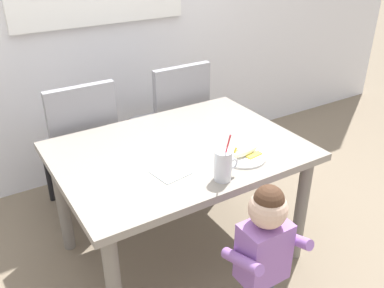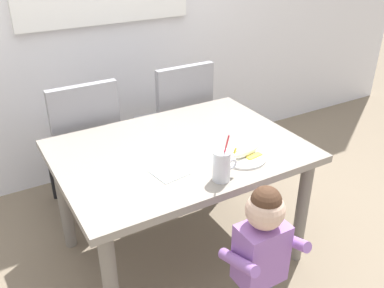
% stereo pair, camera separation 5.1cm
% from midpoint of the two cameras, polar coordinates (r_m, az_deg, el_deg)
% --- Properties ---
extents(ground_plane, '(24.00, 24.00, 0.00)m').
position_cam_midpoint_polar(ground_plane, '(2.65, -0.95, -14.38)').
color(ground_plane, '#7A6B56').
extents(dining_table, '(1.30, 0.95, 0.72)m').
position_cam_midpoint_polar(dining_table, '(2.28, -1.07, -2.66)').
color(dining_table, gray).
rests_on(dining_table, ground).
extents(dining_chair_left, '(0.44, 0.44, 0.96)m').
position_cam_midpoint_polar(dining_chair_left, '(2.76, -14.12, 0.34)').
color(dining_chair_left, gray).
rests_on(dining_chair_left, ground).
extents(dining_chair_right, '(0.44, 0.45, 0.96)m').
position_cam_midpoint_polar(dining_chair_right, '(3.01, -1.50, 3.58)').
color(dining_chair_right, gray).
rests_on(dining_chair_right, ground).
extents(toddler_standing, '(0.33, 0.24, 0.84)m').
position_cam_midpoint_polar(toddler_standing, '(1.91, 10.32, -13.74)').
color(toddler_standing, '#3F4760').
rests_on(toddler_standing, ground).
extents(milk_cup, '(0.13, 0.08, 0.25)m').
position_cam_midpoint_polar(milk_cup, '(1.93, 4.87, -3.22)').
color(milk_cup, silver).
rests_on(milk_cup, dining_table).
extents(snack_plate, '(0.23, 0.23, 0.01)m').
position_cam_midpoint_polar(snack_plate, '(2.14, 7.72, -1.87)').
color(snack_plate, white).
rests_on(snack_plate, dining_table).
extents(peeled_banana, '(0.17, 0.11, 0.07)m').
position_cam_midpoint_polar(peeled_banana, '(2.14, 8.06, -1.13)').
color(peeled_banana, '#F4EAC6').
rests_on(peeled_banana, snack_plate).
extents(paper_napkin, '(0.17, 0.17, 0.00)m').
position_cam_midpoint_polar(paper_napkin, '(2.01, -2.44, -3.87)').
color(paper_napkin, silver).
rests_on(paper_napkin, dining_table).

